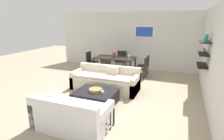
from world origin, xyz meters
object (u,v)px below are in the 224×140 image
object	(u,v)px
centerpiece_vase	(114,54)
wine_glass_left_far	(102,53)
decorative_bowl	(96,90)
dining_chair_left_far	(91,60)
dining_chair_right_near	(143,67)
dining_chair_foot	(107,68)
wine_glass_right_far	(130,56)
coffee_table	(96,97)
sofa_beige	(106,81)
candle_jar	(103,92)
dining_table	(115,59)
dining_chair_right_far	(145,64)
loveseat_white	(72,116)
wine_glass_right_near	(129,56)
dining_chair_head	(121,59)

from	to	relation	value
centerpiece_vase	wine_glass_left_far	bearing A→B (deg)	168.43
decorative_bowl	dining_chair_left_far	bearing A→B (deg)	120.01
dining_chair_right_near	dining_chair_foot	bearing A→B (deg)	-152.69
dining_chair_foot	wine_glass_right_far	size ratio (longest dim) A/B	5.99
dining_chair_right_near	centerpiece_vase	world-z (taller)	centerpiece_vase
coffee_table	wine_glass_right_far	size ratio (longest dim) A/B	7.68
sofa_beige	candle_jar	world-z (taller)	sofa_beige
decorative_bowl	dining_chair_left_far	xyz separation A→B (m)	(-1.85, 3.20, 0.08)
dining_table	centerpiece_vase	world-z (taller)	centerpiece_vase
coffee_table	dining_table	xyz separation A→B (m)	(-0.55, 2.98, 0.49)
dining_chair_right_far	centerpiece_vase	size ratio (longest dim) A/B	3.25
sofa_beige	loveseat_white	distance (m)	2.45
wine_glass_right_far	centerpiece_vase	distance (m)	0.69
dining_chair_right_near	dining_chair_right_far	world-z (taller)	same
candle_jar	dining_chair_right_far	xyz separation A→B (m)	(0.47, 3.27, 0.09)
coffee_table	dining_chair_left_far	bearing A→B (deg)	119.90
dining_chair_right_far	wine_glass_right_near	distance (m)	0.79
candle_jar	centerpiece_vase	distance (m)	3.19
coffee_table	dining_chair_right_far	distance (m)	3.29
loveseat_white	dining_chair_foot	world-z (taller)	dining_chair_foot
dining_chair_left_far	wine_glass_right_far	world-z (taller)	wine_glass_right_far
dining_table	centerpiece_vase	xyz separation A→B (m)	(-0.02, -0.02, 0.21)
loveseat_white	dining_chair_right_far	bearing A→B (deg)	81.55
decorative_bowl	dining_table	distance (m)	3.06
loveseat_white	dining_chair_right_near	bearing A→B (deg)	80.70
loveseat_white	wine_glass_right_far	world-z (taller)	wine_glass_right_far
centerpiece_vase	wine_glass_right_near	bearing A→B (deg)	-8.33
candle_jar	dining_chair_foot	size ratio (longest dim) A/B	0.10
dining_chair_right_near	dining_chair_head	distance (m)	1.68
dining_chair_foot	wine_glass_left_far	distance (m)	1.24
decorative_bowl	centerpiece_vase	distance (m)	3.07
dining_chair_foot	dining_chair_head	distance (m)	1.74
candle_jar	dining_chair_right_near	xyz separation A→B (m)	(0.47, 2.85, 0.09)
dining_table	sofa_beige	bearing A→B (deg)	-78.85
coffee_table	dining_chair_right_near	xyz separation A→B (m)	(0.73, 2.77, 0.31)
loveseat_white	dining_chair_left_far	world-z (taller)	dining_chair_left_far
dining_table	dining_chair_left_far	size ratio (longest dim) A/B	1.99
decorative_bowl	candle_jar	xyz separation A→B (m)	(0.25, -0.07, -0.01)
loveseat_white	dining_chair_foot	bearing A→B (deg)	100.31
loveseat_white	dining_chair_left_far	xyz separation A→B (m)	(-1.90, 4.48, 0.21)
dining_chair_right_near	centerpiece_vase	bearing A→B (deg)	171.56
wine_glass_left_far	dining_chair_foot	bearing A→B (deg)	-56.30
wine_glass_right_near	wine_glass_left_far	bearing A→B (deg)	170.09
dining_chair_head	loveseat_white	bearing A→B (deg)	-83.15
sofa_beige	dining_chair_left_far	world-z (taller)	dining_chair_left_far
wine_glass_left_far	wine_glass_right_near	size ratio (longest dim) A/B	1.06
coffee_table	wine_glass_left_far	size ratio (longest dim) A/B	6.56
coffee_table	dining_chair_head	size ratio (longest dim) A/B	1.28
wine_glass_right_near	dining_chair_head	bearing A→B (deg)	123.70
dining_table	wine_glass_right_near	size ratio (longest dim) A/B	10.77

